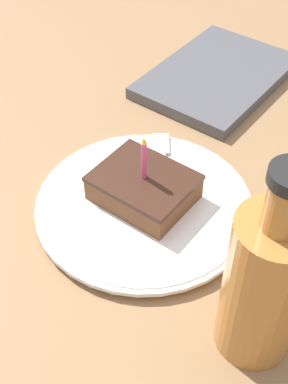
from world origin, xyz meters
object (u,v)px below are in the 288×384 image
at_px(fork, 162,167).
at_px(marble_board, 217,76).
at_px(plate, 144,206).
at_px(cake_slice, 144,187).
at_px(bottle, 265,283).

bearing_deg(fork, marble_board, -165.57).
height_order(plate, cake_slice, cake_slice).
bearing_deg(bottle, fork, -123.13).
xyz_separation_m(plate, cake_slice, (-0.01, -0.01, 0.03)).
bearing_deg(marble_board, cake_slice, 14.13).
bearing_deg(cake_slice, marble_board, -165.87).
height_order(fork, marble_board, same).
relative_size(plate, cake_slice, 2.31).
relative_size(bottle, marble_board, 0.90).
relative_size(fork, marble_board, 0.55).
bearing_deg(marble_board, bottle, 35.85).
xyz_separation_m(cake_slice, marble_board, (-0.31, -0.08, -0.02)).
distance_m(cake_slice, fork, 0.06).
bearing_deg(bottle, plate, -111.21).
bearing_deg(marble_board, fork, 14.43).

